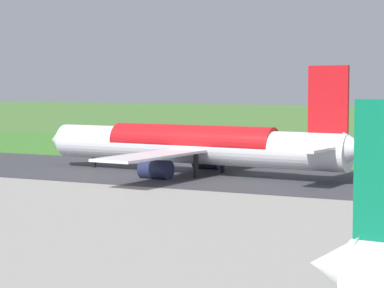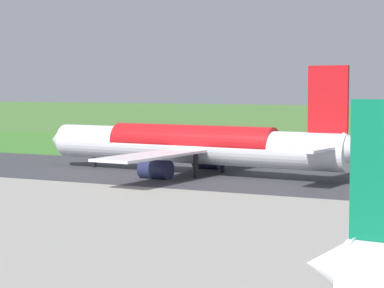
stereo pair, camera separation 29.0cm
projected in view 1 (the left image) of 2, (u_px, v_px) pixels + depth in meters
The scene contains 6 objects.
ground_plane at pixel (225, 176), 111.90m from camera, with size 800.00×800.00×0.00m, color #477233.
runway_asphalt at pixel (225, 176), 111.90m from camera, with size 600.00×31.98×0.06m, color #38383D.
grass_verge_foreground at pixel (298, 157), 141.39m from camera, with size 600.00×80.00×0.04m, color #3C782B.
airliner_main at pixel (194, 145), 113.75m from camera, with size 54.15×44.32×15.88m.
no_stopping_sign at pixel (329, 152), 136.05m from camera, with size 0.60×0.10×2.45m.
traffic_cone_orange at pixel (314, 156), 140.09m from camera, with size 0.40×0.40×0.55m, color orange.
Camera 1 is at (-44.96, 101.85, 13.11)m, focal length 72.15 mm.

